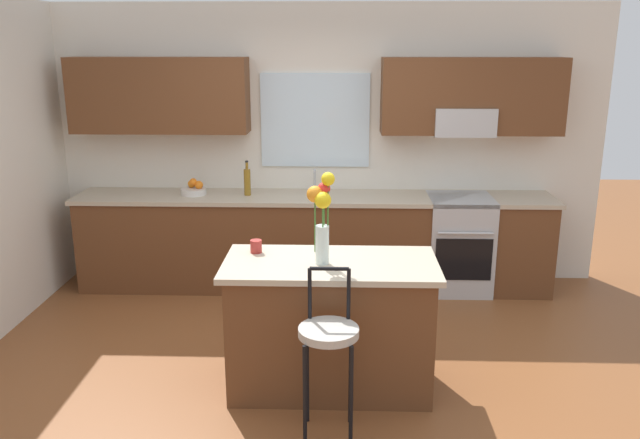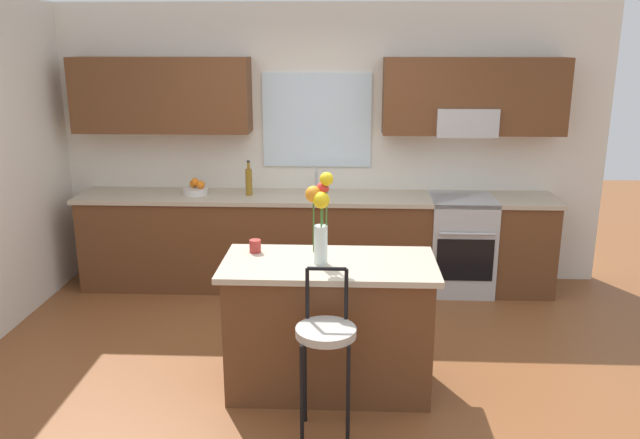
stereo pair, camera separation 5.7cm
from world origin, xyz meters
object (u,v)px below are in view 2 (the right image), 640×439
oven_range (460,244)px  bottle_olive_oil (249,181)px  flower_vase (320,212)px  bar_stool_near (326,339)px  kitchen_island (329,325)px  mug_ceramic (255,246)px  fruit_bowl_oranges (196,189)px

oven_range → bottle_olive_oil: (-2.03, 0.02, 0.60)m
flower_vase → bar_stool_near: bearing=-83.8°
bar_stool_near → bottle_olive_oil: bearing=108.4°
bottle_olive_oil → kitchen_island: bearing=-66.6°
flower_vase → mug_ceramic: size_ratio=6.80×
oven_range → flower_vase: bearing=-123.1°
flower_vase → kitchen_island: bearing=35.5°
flower_vase → bottle_olive_oil: flower_vase is taller
oven_range → fruit_bowl_oranges: (-2.54, 0.03, 0.51)m
fruit_bowl_oranges → bottle_olive_oil: bearing=-0.5°
bar_stool_near → flower_vase: flower_vase is taller
oven_range → bottle_olive_oil: size_ratio=2.77×
bottle_olive_oil → fruit_bowl_oranges: bearing=179.5°
kitchen_island → bottle_olive_oil: bearing=113.4°
mug_ceramic → bar_stool_near: bearing=-55.2°
oven_range → bar_stool_near: (-1.20, -2.46, 0.18)m
mug_ceramic → fruit_bowl_oranges: 1.93m
oven_range → bar_stool_near: size_ratio=0.88×
oven_range → kitchen_island: (-1.20, -1.89, 0.00)m
kitchen_island → bar_stool_near: bearing=-90.0°
fruit_bowl_oranges → bottle_olive_oil: (0.52, -0.00, 0.08)m
mug_ceramic → bottle_olive_oil: (-0.31, 1.74, 0.09)m
oven_range → bar_stool_near: 2.74m
fruit_bowl_oranges → bottle_olive_oil: 0.52m
kitchen_island → mug_ceramic: 0.74m
bottle_olive_oil → mug_ceramic: bearing=-80.0°
bar_stool_near → mug_ceramic: size_ratio=11.58×
fruit_bowl_oranges → bar_stool_near: bearing=-61.6°
oven_range → fruit_bowl_oranges: bearing=179.4°
bar_stool_near → fruit_bowl_oranges: bearing=118.4°
oven_range → bottle_olive_oil: bearing=179.3°
mug_ceramic → fruit_bowl_oranges: (-0.82, 1.74, 0.00)m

